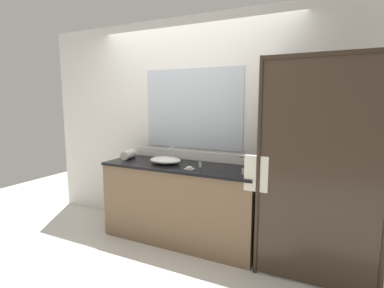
# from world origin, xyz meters

# --- Properties ---
(ground_plane) EXTENTS (8.00, 8.00, 0.00)m
(ground_plane) POSITION_xyz_m (0.00, 0.00, 0.00)
(ground_plane) COLOR silver
(wall_back_with_mirror) EXTENTS (4.40, 0.06, 2.60)m
(wall_back_with_mirror) POSITION_xyz_m (0.00, 0.34, 1.30)
(wall_back_with_mirror) COLOR silver
(wall_back_with_mirror) RESTS_ON ground_plane
(vanity_cabinet) EXTENTS (1.80, 0.58, 0.90)m
(vanity_cabinet) POSITION_xyz_m (0.00, 0.01, 0.45)
(vanity_cabinet) COLOR brown
(vanity_cabinet) RESTS_ON ground_plane
(shower_enclosure) EXTENTS (1.20, 0.59, 2.00)m
(shower_enclosure) POSITION_xyz_m (1.27, -0.19, 1.03)
(shower_enclosure) COLOR #2D2319
(shower_enclosure) RESTS_ON ground_plane
(sink_basin) EXTENTS (0.38, 0.28, 0.08)m
(sink_basin) POSITION_xyz_m (-0.19, -0.00, 0.94)
(sink_basin) COLOR white
(sink_basin) RESTS_ON vanity_cabinet
(faucet) EXTENTS (0.17, 0.12, 0.17)m
(faucet) POSITION_xyz_m (-0.19, 0.19, 0.96)
(faucet) COLOR silver
(faucet) RESTS_ON vanity_cabinet
(soap_dish) EXTENTS (0.10, 0.07, 0.04)m
(soap_dish) POSITION_xyz_m (0.19, -0.15, 0.91)
(soap_dish) COLOR silver
(soap_dish) RESTS_ON vanity_cabinet
(amenity_bottle_lotion) EXTENTS (0.03, 0.03, 0.07)m
(amenity_bottle_lotion) POSITION_xyz_m (0.77, -0.11, 0.94)
(amenity_bottle_lotion) COLOR silver
(amenity_bottle_lotion) RESTS_ON vanity_cabinet
(amenity_bottle_conditioner) EXTENTS (0.03, 0.03, 0.07)m
(amenity_bottle_conditioner) POSITION_xyz_m (0.25, 0.00, 0.93)
(amenity_bottle_conditioner) COLOR white
(amenity_bottle_conditioner) RESTS_ON vanity_cabinet
(rolled_towel_near_edge) EXTENTS (0.14, 0.24, 0.11)m
(rolled_towel_near_edge) POSITION_xyz_m (-0.76, 0.04, 0.95)
(rolled_towel_near_edge) COLOR silver
(rolled_towel_near_edge) RESTS_ON vanity_cabinet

